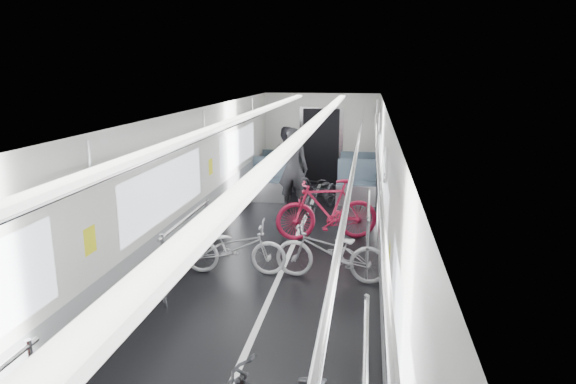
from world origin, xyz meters
name	(u,v)px	position (x,y,z in m)	size (l,w,h in m)	color
car_shell	(292,185)	(0.00, 1.78, 1.13)	(3.02, 14.01, 2.41)	black
bike_left_far	(235,248)	(-0.68, 0.57, 0.41)	(0.54, 1.55, 0.81)	silver
bike_right_mid	(331,252)	(0.76, 0.53, 0.44)	(0.58, 1.66, 0.87)	#A09FA3
bike_right_far	(327,210)	(0.55, 2.36, 0.56)	(0.52, 1.85, 1.11)	#A91435
bike_aisle	(322,194)	(0.29, 4.17, 0.41)	(0.54, 1.56, 0.82)	black
person_standing	(293,169)	(-0.35, 4.27, 0.90)	(0.66, 0.43, 1.81)	black
person_seated	(286,159)	(-0.80, 6.02, 0.81)	(0.79, 0.62, 1.63)	#27272D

